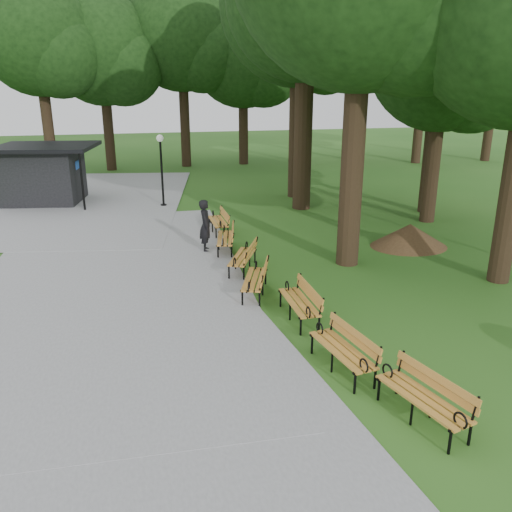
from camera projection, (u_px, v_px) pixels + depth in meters
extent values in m
plane|color=#285D1A|center=(266.00, 308.00, 13.36)|extent=(100.00, 100.00, 0.00)
cube|color=gray|center=(107.00, 279.00, 15.23)|extent=(12.00, 38.00, 0.06)
imported|color=black|center=(206.00, 226.00, 17.57)|extent=(0.50, 0.69, 1.77)
cylinder|color=black|center=(162.00, 174.00, 23.80)|extent=(0.10, 0.10, 3.00)
sphere|color=white|center=(160.00, 138.00, 23.30)|extent=(0.32, 0.32, 0.32)
cone|color=#47301C|center=(409.00, 235.00, 18.23)|extent=(2.27, 2.27, 0.81)
cylinder|color=black|center=(354.00, 134.00, 15.37)|extent=(0.70, 0.70, 8.04)
cylinder|color=black|center=(434.00, 149.00, 20.75)|extent=(0.60, 0.60, 5.87)
sphere|color=black|center=(444.00, 55.00, 19.65)|extent=(5.66, 5.66, 5.66)
cylinder|color=black|center=(304.00, 118.00, 22.65)|extent=(0.80, 0.80, 7.99)
cylinder|color=black|center=(297.00, 113.00, 25.13)|extent=(0.76, 0.76, 8.07)
sphere|color=black|center=(300.00, 3.00, 23.62)|extent=(7.32, 7.32, 7.32)
cylinder|color=black|center=(431.00, 141.00, 22.31)|extent=(0.56, 0.56, 6.17)
sphere|color=black|center=(441.00, 48.00, 21.15)|extent=(6.06, 6.06, 6.06)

